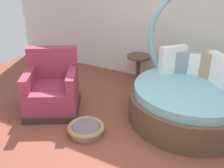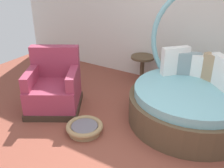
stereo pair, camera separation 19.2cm
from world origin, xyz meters
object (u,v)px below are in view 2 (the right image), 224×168
pet_basket (85,128)px  side_table (142,61)px  round_daybed (193,96)px  red_armchair (54,88)px

pet_basket → side_table: size_ratio=0.98×
pet_basket → side_table: bearing=91.8°
round_daybed → red_armchair: size_ratio=1.75×
round_daybed → red_armchair: 2.10m
round_daybed → pet_basket: bearing=-135.2°
red_armchair → pet_basket: red_armchair is taller
pet_basket → side_table: (-0.06, 1.91, 0.35)m
red_armchair → round_daybed: bearing=22.7°
red_armchair → side_table: (0.75, 1.60, 0.10)m
round_daybed → red_armchair: (-1.94, -0.81, -0.05)m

